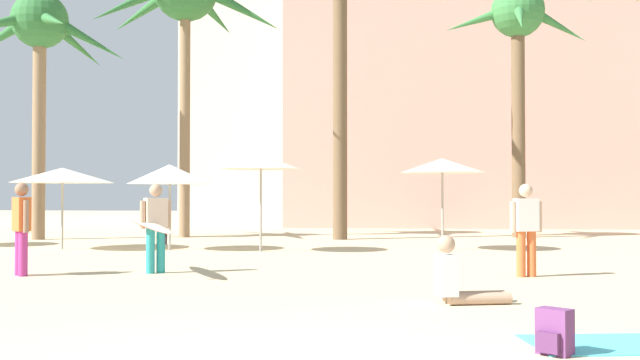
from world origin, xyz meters
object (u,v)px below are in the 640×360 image
Objects in this scene: cafe_umbrella_1 at (170,174)px; person_near_right at (526,226)px; cafe_umbrella_2 at (261,162)px; beach_towel at (629,344)px; palm_tree_center at (518,33)px; palm_tree_right at (40,38)px; backpack at (554,333)px; person_mid_left at (459,280)px; person_near_left at (21,225)px; cafe_umbrella_4 at (63,175)px; cafe_umbrella_0 at (442,166)px; person_far_right at (154,225)px; palm_tree_far_right at (185,0)px.

person_near_right is at bearing -33.39° from cafe_umbrella_1.
cafe_umbrella_2 reaches higher than beach_towel.
beach_towel is (-1.87, -18.23, -7.02)m from palm_tree_center.
backpack is (13.12, -15.89, -6.41)m from palm_tree_right.
palm_tree_right is at bearing 120.48° from person_mid_left.
palm_tree_right is 12.74m from person_near_left.
palm_tree_center is at bearing -175.61° from person_near_left.
palm_tree_center is 13.89m from person_near_right.
person_near_right is (8.27, -5.45, -1.10)m from cafe_umbrella_1.
cafe_umbrella_4 is 16.02m from beach_towel.
person_mid_left is 0.62× the size of person_near_right.
cafe_umbrella_0 is at bearing 175.35° from person_near_left.
person_far_right is at bearing -124.30° from palm_tree_center.
person_mid_left is at bearing -52.43° from cafe_umbrella_1.
backpack is (-2.69, -18.77, -6.82)m from palm_tree_center.
palm_tree_far_right is at bearing -113.53° from backpack.
palm_tree_right reaches higher than cafe_umbrella_0.
person_far_right is (-0.97, -5.38, -1.40)m from cafe_umbrella_2.
cafe_umbrella_4 is at bearing 48.27° from person_near_right.
person_far_right reaches higher than beach_towel.
person_near_right is (0.85, 6.44, 0.70)m from backpack.
beach_towel is 1.00m from backpack.
person_mid_left is 0.43× the size of person_far_right.
palm_tree_far_right is at bearing 103.12° from cafe_umbrella_1.
cafe_umbrella_1 reaches higher than backpack.
palm_tree_far_right is 5.06× the size of beach_towel.
cafe_umbrella_4 is 2.65× the size of person_mid_left.
palm_tree_right is at bearing 39.94° from person_near_right.
palm_tree_center is at bearing 10.34° from palm_tree_right.
cafe_umbrella_4 reaches higher than person_mid_left.
beach_towel is 10.35m from person_near_left.
person_mid_left is (9.76, -8.82, -1.66)m from cafe_umbrella_4.
backpack is (0.26, -12.60, -2.02)m from cafe_umbrella_0.
palm_tree_right is at bearing -100.41° from backpack.
palm_tree_center is 13.22m from cafe_umbrella_1.
cafe_umbrella_0 is 12.31m from beach_towel.
person_mid_left is at bearing 114.86° from person_near_left.
cafe_umbrella_0 is at bearing -79.78° from person_far_right.
cafe_umbrella_1 is at bearing 125.96° from beach_towel.
palm_tree_center is 8.55× the size of person_mid_left.
cafe_umbrella_2 is at bearing -164.60° from person_near_left.
palm_tree_right is (-15.80, -2.88, -0.42)m from palm_tree_center.
palm_tree_center is at bearing -72.75° from person_far_right.
cafe_umbrella_2 reaches higher than cafe_umbrella_1.
cafe_umbrella_2 is 9.78m from person_mid_left.
cafe_umbrella_2 reaches higher than person_near_right.
cafe_umbrella_4 is 12.49m from person_near_right.
person_far_right is 1.45× the size of person_near_right.
cafe_umbrella_0 is 10.14m from cafe_umbrella_4.
cafe_umbrella_4 is 13.26m from person_mid_left.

